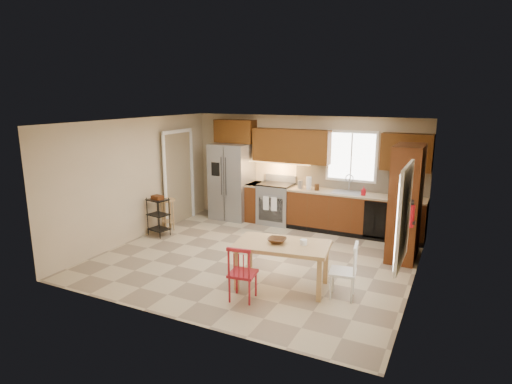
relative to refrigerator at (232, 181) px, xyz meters
The scene contains 33 objects.
floor 2.87m from the refrigerator, 51.34° to the right, with size 5.50×5.50×0.00m, color tan.
ceiling 3.15m from the refrigerator, 51.34° to the right, with size 5.50×5.00×0.02m, color silver.
wall_back 1.77m from the refrigerator, 12.44° to the left, with size 5.50×0.02×2.50m, color #CCB793.
wall_front 4.94m from the refrigerator, 69.82° to the right, with size 5.50×0.02×2.50m, color #CCB793.
wall_left 2.39m from the refrigerator, 116.29° to the right, with size 0.02×5.00×2.50m, color #CCB793.
wall_right 4.94m from the refrigerator, 25.53° to the right, with size 0.02×5.00×2.50m, color #CCB793.
refrigerator is the anchor object (origin of this frame).
range_stove 1.24m from the refrigerator, ahead, with size 0.76×0.63×0.92m, color gray.
base_cabinet_narrow 0.76m from the refrigerator, ahead, with size 0.30×0.60×0.90m, color #582710.
base_cabinet_run 3.03m from the refrigerator, ahead, with size 2.92×0.60×0.90m, color #582710.
dishwasher 3.59m from the refrigerator, ahead, with size 0.60×0.02×0.78m, color black.
backsplash 3.02m from the refrigerator, ahead, with size 2.92×0.03×0.55m, color beige.
upper_over_fridge 1.21m from the refrigerator, 90.00° to the left, with size 1.00×0.35×0.55m, color #633710.
upper_left_block 1.73m from the refrigerator, ahead, with size 1.80×0.35×0.75m, color #633710.
upper_right_block 4.06m from the refrigerator, ahead, with size 1.00×0.35×0.75m, color #633710.
window_back 2.92m from the refrigerator, ahead, with size 1.12×0.04×1.12m, color white.
sink 2.80m from the refrigerator, ahead, with size 0.62×0.46×0.16m, color gray.
undercab_glow 1.27m from the refrigerator, ahead, with size 1.60×0.30×0.01m, color #FFBF66.
soap_bottle 3.18m from the refrigerator, ahead, with size 0.09×0.09×0.19m, color red.
paper_towel 1.95m from the refrigerator, ahead, with size 0.12×0.12×0.28m, color white.
canister_steel 1.75m from the refrigerator, ahead, with size 0.11×0.11×0.18m, color gray.
canister_wood 2.15m from the refrigerator, ahead, with size 0.10×0.10×0.14m, color #4A2D13.
pantry 4.23m from the refrigerator, 12.62° to the right, with size 0.50×0.95×2.10m, color #582710.
fire_extinguisher 4.76m from the refrigerator, 24.52° to the right, with size 0.12×0.12×0.36m, color red.
window_right 5.50m from the refrigerator, 36.79° to the right, with size 0.04×1.02×1.32m, color white.
doorway 1.28m from the refrigerator, 139.62° to the right, with size 0.04×0.95×2.10m, color #8C7A59.
dining_table 4.04m from the refrigerator, 49.48° to the right, with size 1.44×0.81×0.70m, color tan, non-canonical shape.
chair_red 4.35m from the refrigerator, 58.63° to the right, with size 0.40×0.40×0.84m, color maroon, non-canonical shape.
chair_white 4.67m from the refrigerator, 40.13° to the right, with size 0.40×0.40×0.84m, color white, non-canonical shape.
table_bowl 3.95m from the refrigerator, 50.47° to the right, with size 0.29×0.29×0.07m, color #4A2D13.
table_jar 4.16m from the refrigerator, 45.38° to the right, with size 0.10×0.10×0.11m, color white.
bar_stool 1.78m from the refrigerator, 118.33° to the right, with size 0.34×0.34×0.71m, color tan, non-canonical shape.
utility_cart 2.08m from the refrigerator, 111.57° to the right, with size 0.42×0.32×0.83m, color black, non-canonical shape.
Camera 1 is at (3.29, -6.72, 2.96)m, focal length 30.00 mm.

